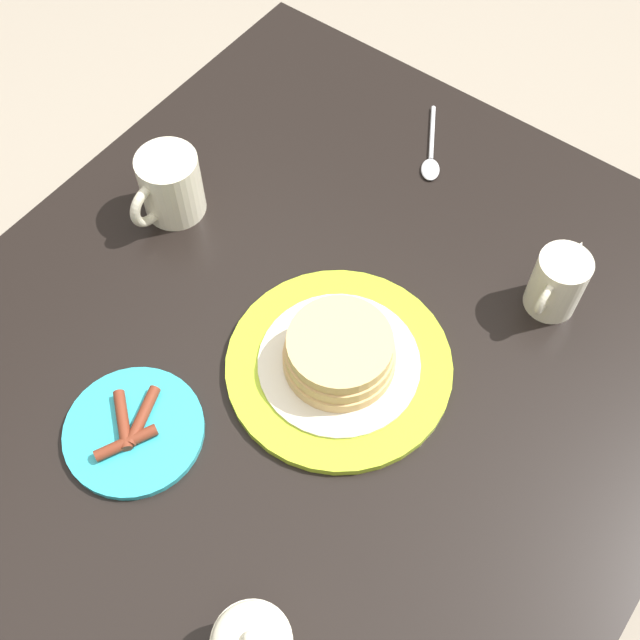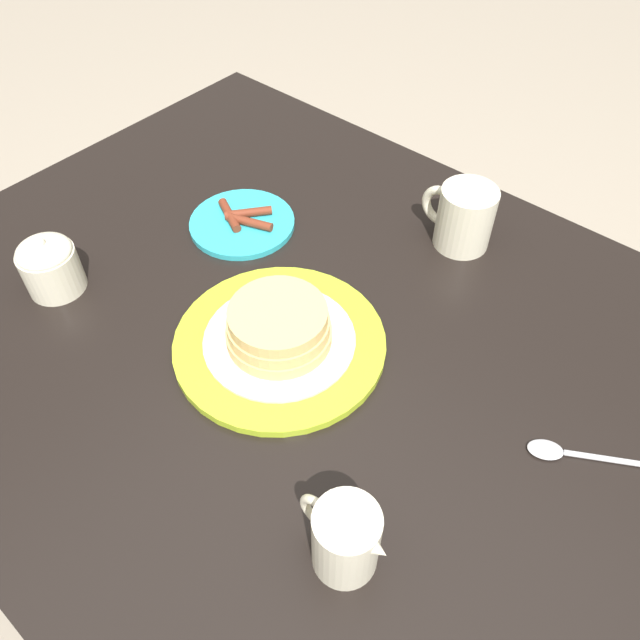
% 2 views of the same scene
% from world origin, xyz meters
% --- Properties ---
extents(ground_plane, '(8.00, 8.00, 0.00)m').
position_xyz_m(ground_plane, '(0.00, 0.00, 0.00)').
color(ground_plane, gray).
extents(dining_table, '(1.11, 0.92, 0.75)m').
position_xyz_m(dining_table, '(0.00, 0.00, 0.61)').
color(dining_table, black).
rests_on(dining_table, ground_plane).
extents(pancake_plate, '(0.28, 0.28, 0.07)m').
position_xyz_m(pancake_plate, '(-0.04, 0.04, 0.77)').
color(pancake_plate, '#AAC628').
rests_on(pancake_plate, dining_table).
extents(side_plate_bacon, '(0.17, 0.17, 0.02)m').
position_xyz_m(side_plate_bacon, '(0.18, -0.11, 0.75)').
color(side_plate_bacon, '#2DADBC').
rests_on(side_plate_bacon, dining_table).
extents(coffee_mug, '(0.12, 0.09, 0.10)m').
position_xyz_m(coffee_mug, '(-0.11, -0.30, 0.80)').
color(coffee_mug, beige).
rests_on(coffee_mug, dining_table).
extents(creamer_pitcher, '(0.11, 0.07, 0.10)m').
position_xyz_m(creamer_pitcher, '(-0.29, 0.20, 0.80)').
color(creamer_pitcher, beige).
rests_on(creamer_pitcher, dining_table).
extents(sugar_bowl, '(0.08, 0.08, 0.09)m').
position_xyz_m(sugar_bowl, '(0.28, 0.17, 0.79)').
color(sugar_bowl, beige).
rests_on(sugar_bowl, dining_table).
extents(spoon, '(0.14, 0.09, 0.01)m').
position_xyz_m(spoon, '(-0.41, -0.06, 0.75)').
color(spoon, silver).
rests_on(spoon, dining_table).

